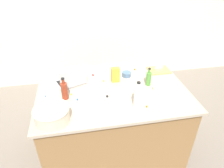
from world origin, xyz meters
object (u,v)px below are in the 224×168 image
(cutting_board, at_px, (159,70))
(ramekin_small, at_px, (127,74))
(mixing_bowl_large, at_px, (52,114))
(butter_stick_left, at_px, (158,69))
(ramekin_medium, at_px, (158,89))
(bottle_soy, at_px, (64,90))
(bottle_vinegar, at_px, (138,97))
(candy_bag, at_px, (115,75))
(bottle_olive, at_px, (149,78))
(butter_stick_right, at_px, (159,67))
(kitchen_timer, at_px, (107,99))
(laptop, at_px, (71,81))

(cutting_board, relative_size, ramekin_small, 2.43)
(mixing_bowl_large, distance_m, ramekin_small, 1.04)
(butter_stick_left, xyz_separation_m, ramekin_medium, (-0.16, -0.39, -0.01))
(butter_stick_left, bearing_deg, bottle_soy, -162.62)
(bottle_soy, relative_size, ramekin_medium, 2.36)
(mixing_bowl_large, xyz_separation_m, ramekin_small, (0.82, 0.64, -0.04))
(bottle_vinegar, relative_size, ramekin_small, 2.54)
(mixing_bowl_large, bearing_deg, bottle_soy, 71.70)
(butter_stick_left, distance_m, ramekin_medium, 0.42)
(bottle_vinegar, xyz_separation_m, candy_bag, (-0.11, 0.49, -0.02))
(bottle_vinegar, height_order, bottle_olive, bottle_vinegar)
(bottle_vinegar, relative_size, bottle_olive, 1.30)
(mixing_bowl_large, relative_size, candy_bag, 1.83)
(butter_stick_right, bearing_deg, kitchen_timer, -144.20)
(cutting_board, bearing_deg, kitchen_timer, -145.04)
(bottle_olive, bearing_deg, bottle_soy, -174.32)
(laptop, bearing_deg, butter_stick_right, 7.51)
(bottle_vinegar, height_order, ramekin_small, bottle_vinegar)
(laptop, relative_size, ramekin_small, 3.46)
(ramekin_small, distance_m, kitchen_timer, 0.56)
(mixing_bowl_large, xyz_separation_m, butter_stick_left, (1.23, 0.67, -0.04))
(laptop, height_order, butter_stick_right, laptop)
(mixing_bowl_large, height_order, kitchen_timer, mixing_bowl_large)
(bottle_soy, distance_m, cutting_board, 1.21)
(laptop, relative_size, kitchen_timer, 4.81)
(bottle_vinegar, height_order, kitchen_timer, bottle_vinegar)
(bottle_olive, bearing_deg, butter_stick_left, 49.72)
(bottle_vinegar, bearing_deg, ramekin_small, 85.95)
(candy_bag, bearing_deg, butter_stick_left, 11.96)
(mixing_bowl_large, xyz_separation_m, kitchen_timer, (0.51, 0.17, -0.04))
(mixing_bowl_large, height_order, cutting_board, mixing_bowl_large)
(ramekin_medium, distance_m, kitchen_timer, 0.57)
(bottle_olive, relative_size, ramekin_medium, 2.09)
(ramekin_medium, height_order, candy_bag, candy_bag)
(bottle_vinegar, distance_m, kitchen_timer, 0.30)
(bottle_soy, xyz_separation_m, candy_bag, (0.56, 0.23, -0.01))
(bottle_vinegar, relative_size, candy_bag, 1.60)
(mixing_bowl_large, xyz_separation_m, bottle_olive, (1.01, 0.41, 0.01))
(butter_stick_left, relative_size, butter_stick_right, 1.00)
(bottle_olive, distance_m, butter_stick_left, 0.35)
(butter_stick_right, bearing_deg, bottle_olive, -129.00)
(laptop, xyz_separation_m, cutting_board, (1.07, 0.12, -0.04))
(laptop, relative_size, mixing_bowl_large, 1.19)
(bottle_olive, height_order, kitchen_timer, bottle_olive)
(bottle_vinegar, bearing_deg, bottle_olive, 56.29)
(bottle_soy, distance_m, ramekin_small, 0.78)
(candy_bag, bearing_deg, ramekin_small, 29.61)
(bottle_soy, xyz_separation_m, ramekin_medium, (0.97, -0.04, -0.07))
(kitchen_timer, height_order, candy_bag, candy_bag)
(laptop, relative_size, butter_stick_left, 3.36)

